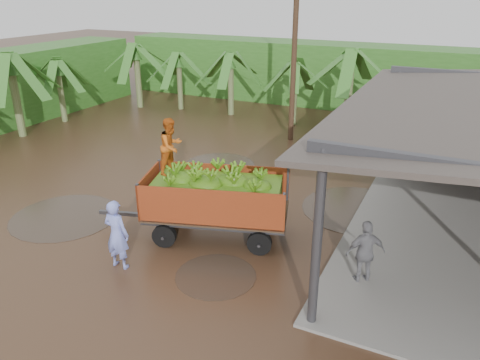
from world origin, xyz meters
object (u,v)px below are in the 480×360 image
(banana_trailer, at_px, (215,197))
(man_blue, at_px, (117,234))
(utility_pole, at_px, (294,53))
(man_grey, at_px, (365,253))

(banana_trailer, distance_m, man_blue, 2.92)
(man_blue, relative_size, utility_pole, 0.24)
(man_blue, distance_m, utility_pole, 12.44)
(banana_trailer, bearing_deg, man_grey, -23.71)
(man_grey, bearing_deg, banana_trailer, -41.06)
(man_blue, xyz_separation_m, man_grey, (5.81, 2.00, -0.10))
(man_blue, distance_m, man_grey, 6.15)
(banana_trailer, relative_size, utility_pole, 0.71)
(banana_trailer, distance_m, man_grey, 4.40)
(man_grey, height_order, utility_pole, utility_pole)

